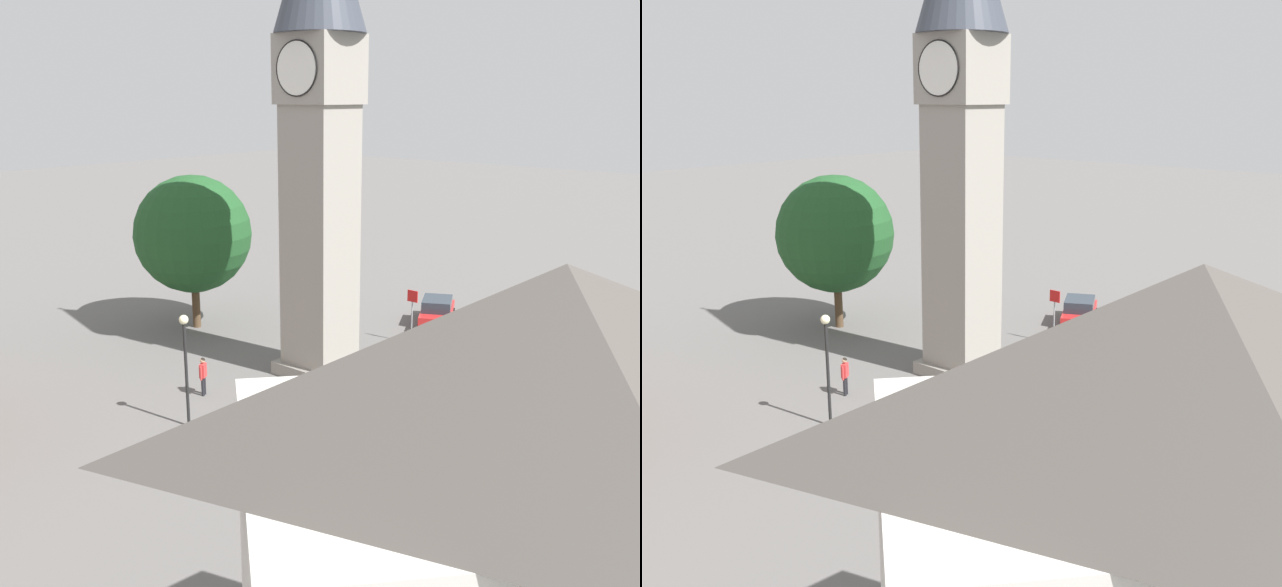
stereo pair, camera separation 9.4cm
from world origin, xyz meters
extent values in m
plane|color=#605E5B|center=(0.00, 0.00, 0.00)|extent=(200.00, 200.00, 0.00)
cube|color=gray|center=(0.00, 0.00, 0.30)|extent=(3.19, 3.19, 0.60)
cube|color=gray|center=(0.00, 0.00, 6.30)|extent=(2.55, 2.55, 11.41)
cube|color=gray|center=(0.00, 0.00, 13.41)|extent=(2.86, 2.86, 2.81)
cylinder|color=white|center=(0.00, 1.46, 13.41)|extent=(2.14, 0.04, 2.14)
torus|color=black|center=(0.00, 1.47, 13.41)|extent=(2.20, 0.06, 2.20)
cube|color=black|center=(0.00, 1.50, 13.65)|extent=(0.05, 0.02, 0.60)
cube|color=black|center=(0.32, 1.50, 13.41)|extent=(0.81, 0.02, 0.04)
cylinder|color=white|center=(0.00, -1.46, 13.41)|extent=(2.14, 0.04, 2.14)
torus|color=black|center=(0.00, -1.47, 13.41)|extent=(2.20, 0.06, 2.20)
cube|color=gold|center=(9.38, 4.03, 0.59)|extent=(4.40, 2.73, 0.64)
cube|color=#28333D|center=(9.23, 4.07, 1.21)|extent=(2.44, 2.06, 0.64)
cylinder|color=black|center=(10.78, 4.48, 0.32)|extent=(0.68, 0.38, 0.64)
cylinder|color=black|center=(10.35, 2.93, 0.32)|extent=(0.68, 0.38, 0.64)
cylinder|color=black|center=(8.41, 5.13, 0.32)|extent=(0.68, 0.38, 0.64)
cylinder|color=black|center=(7.98, 3.59, 0.32)|extent=(0.68, 0.38, 0.64)
cube|color=black|center=(11.33, 3.50, 0.37)|extent=(0.56, 1.64, 0.16)
cube|color=red|center=(0.20, 9.81, 0.59)|extent=(3.38, 4.42, 0.64)
cube|color=#28333D|center=(0.27, 9.67, 1.21)|extent=(2.35, 2.58, 0.64)
cylinder|color=black|center=(-1.07, 10.54, 0.32)|extent=(0.49, 0.67, 0.64)
cylinder|color=black|center=(0.35, 11.27, 0.32)|extent=(0.49, 0.67, 0.64)
cylinder|color=black|center=(0.05, 8.35, 0.32)|extent=(0.49, 0.67, 0.64)
cylinder|color=black|center=(1.47, 9.08, 0.32)|extent=(0.49, 0.67, 0.64)
cube|color=black|center=(-0.72, 11.61, 0.37)|extent=(1.54, 0.87, 0.16)
cube|color=white|center=(6.76, -0.55, 0.59)|extent=(4.42, 2.84, 0.64)
cube|color=#28333D|center=(6.90, -0.50, 1.21)|extent=(2.47, 2.11, 0.64)
cylinder|color=black|center=(5.82, -1.68, 0.32)|extent=(0.68, 0.40, 0.64)
cylinder|color=black|center=(5.35, -0.15, 0.32)|extent=(0.68, 0.40, 0.64)
cylinder|color=black|center=(8.17, -0.94, 0.32)|extent=(0.68, 0.40, 0.64)
cylinder|color=black|center=(7.69, 0.58, 0.32)|extent=(0.68, 0.40, 0.64)
cube|color=black|center=(4.83, -1.15, 0.37)|extent=(0.61, 1.63, 0.16)
cylinder|color=black|center=(-2.02, -5.30, 0.41)|extent=(0.13, 0.13, 0.82)
cylinder|color=black|center=(-2.11, -5.14, 0.41)|extent=(0.13, 0.13, 0.82)
cube|color=#D13838|center=(-2.07, -5.22, 1.12)|extent=(0.36, 0.42, 0.60)
cylinder|color=#D13838|center=(-1.95, -5.43, 1.07)|extent=(0.09, 0.09, 0.60)
cylinder|color=#D13838|center=(-2.18, -5.02, 1.07)|extent=(0.09, 0.09, 0.60)
sphere|color=tan|center=(-2.07, -5.22, 1.57)|extent=(0.22, 0.22, 0.22)
sphere|color=black|center=(-2.06, -5.22, 1.59)|extent=(0.20, 0.20, 0.20)
cylinder|color=brown|center=(-9.63, 0.78, 1.50)|extent=(0.44, 0.44, 3.01)
sphere|color=#1E4C23|center=(-9.63, 0.78, 5.21)|extent=(6.30, 6.30, 6.30)
pyramid|color=#47423D|center=(16.91, -14.89, 9.08)|extent=(10.13, 10.42, 2.43)
cylinder|color=black|center=(-0.20, -7.58, 2.07)|extent=(0.12, 0.12, 4.13)
sphere|color=beige|center=(-0.20, -7.58, 4.31)|extent=(0.36, 0.36, 0.36)
cylinder|color=gray|center=(0.88, 6.23, 1.10)|extent=(0.07, 0.07, 2.20)
cube|color=red|center=(0.88, 6.23, 2.50)|extent=(0.60, 0.04, 0.60)
camera|label=1|loc=(20.40, -23.84, 12.38)|focal=40.73mm
camera|label=2|loc=(20.47, -23.78, 12.38)|focal=40.73mm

